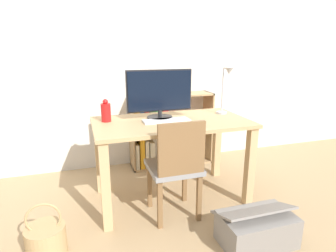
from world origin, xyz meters
name	(u,v)px	position (x,y,z in m)	size (l,w,h in m)	color
ground_plane	(171,197)	(0.00, 0.00, 0.00)	(10.00, 10.00, 0.00)	tan
wall_back	(145,53)	(0.00, 0.94, 1.30)	(8.00, 0.05, 2.60)	silver
desk	(171,135)	(0.00, 0.00, 0.61)	(1.34, 0.73, 0.74)	tan
monitor	(160,93)	(-0.07, 0.12, 0.97)	(0.59, 0.22, 0.43)	#232326
keyboard	(166,120)	(-0.05, -0.01, 0.75)	(0.41, 0.14, 0.02)	silver
vase	(106,112)	(-0.54, 0.15, 0.83)	(0.08, 0.08, 0.20)	red
desk_lamp	(226,86)	(0.55, 0.06, 1.01)	(0.10, 0.19, 0.44)	#B7B7BC
chair	(176,166)	(-0.07, -0.32, 0.46)	(0.40, 0.40, 0.84)	gray
bookshelf	(156,130)	(0.07, 0.77, 0.44)	(0.96, 0.28, 0.85)	tan
basket	(46,240)	(-1.03, -0.47, 0.12)	(0.26, 0.26, 0.39)	tan
storage_box	(256,228)	(0.38, -0.79, 0.12)	(0.53, 0.37, 0.29)	gray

